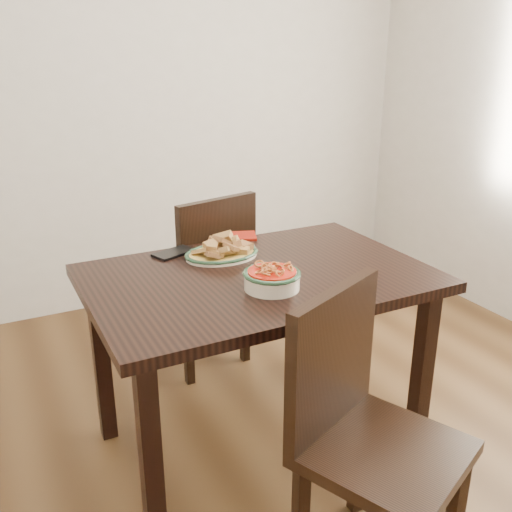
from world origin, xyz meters
name	(u,v)px	position (x,y,z in m)	size (l,w,h in m)	color
floor	(293,452)	(0.00, 0.00, 0.00)	(3.50, 3.50, 0.00)	#3D2613
wall_back	(145,89)	(0.00, 1.75, 1.30)	(3.50, 0.10, 2.60)	beige
dining_table	(258,297)	(-0.10, 0.12, 0.65)	(1.23, 0.82, 0.75)	black
chair_far	(206,273)	(-0.04, 0.79, 0.50)	(0.50, 0.50, 0.89)	black
chair_near	(361,422)	(-0.08, -0.50, 0.50)	(0.55, 0.55, 0.89)	black
fish_plate	(221,246)	(-0.15, 0.34, 0.79)	(0.29, 0.23, 0.11)	beige
noodle_bowl	(272,277)	(-0.12, -0.03, 0.79)	(0.20, 0.20, 0.08)	beige
smartphone	(174,253)	(-0.30, 0.45, 0.76)	(0.16, 0.09, 0.01)	black
napkin	(240,236)	(0.02, 0.52, 0.76)	(0.14, 0.11, 0.01)	maroon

